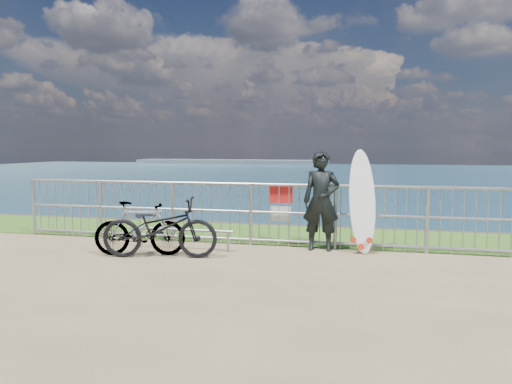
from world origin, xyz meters
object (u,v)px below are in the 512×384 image
(surfboard, at_px, (362,205))
(bicycle_far, at_px, (140,229))
(bicycle_near, at_px, (160,228))
(surfer, at_px, (321,201))

(surfboard, height_order, bicycle_far, surfboard)
(surfboard, xyz_separation_m, bicycle_far, (-3.50, -1.10, -0.36))
(bicycle_near, xyz_separation_m, bicycle_far, (-0.38, 0.06, -0.04))
(surfboard, relative_size, bicycle_far, 1.17)
(surfboard, xyz_separation_m, bicycle_near, (-3.12, -1.16, -0.32))
(bicycle_far, bearing_deg, surfer, -82.26)
(surfer, xyz_separation_m, surfboard, (0.68, -0.01, -0.05))
(surfer, bearing_deg, surfboard, -4.35)
(surfer, relative_size, surfboard, 0.97)
(surfer, distance_m, bicycle_near, 2.73)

